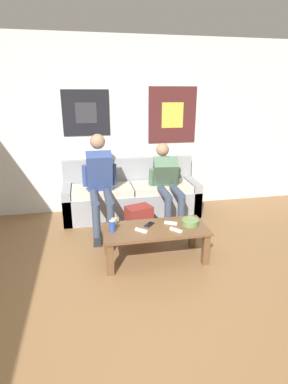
# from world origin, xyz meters

# --- Properties ---
(ground_plane) EXTENTS (18.00, 18.00, 0.00)m
(ground_plane) POSITION_xyz_m (0.00, 0.00, 0.00)
(ground_plane) COLOR brown
(wall_back) EXTENTS (10.00, 0.07, 2.55)m
(wall_back) POSITION_xyz_m (0.00, 2.70, 1.28)
(wall_back) COLOR silver
(wall_back) RESTS_ON ground_plane
(couch) EXTENTS (1.99, 0.67, 0.83)m
(couch) POSITION_xyz_m (0.23, 2.37, 0.28)
(couch) COLOR gray
(couch) RESTS_ON ground_plane
(coffee_table) EXTENTS (1.14, 0.52, 0.38)m
(coffee_table) POSITION_xyz_m (0.28, 1.02, 0.31)
(coffee_table) COLOR brown
(coffee_table) RESTS_ON ground_plane
(person_seated_adult) EXTENTS (0.47, 0.95, 1.25)m
(person_seated_adult) POSITION_xyz_m (-0.24, 2.03, 0.67)
(person_seated_adult) COLOR #384256
(person_seated_adult) RESTS_ON ground_plane
(person_seated_teen) EXTENTS (0.47, 0.99, 1.08)m
(person_seated_teen) POSITION_xyz_m (0.70, 2.05, 0.60)
(person_seated_teen) COLOR #384256
(person_seated_teen) RESTS_ON ground_plane
(backpack) EXTENTS (0.37, 0.32, 0.40)m
(backpack) POSITION_xyz_m (0.22, 1.63, 0.19)
(backpack) COLOR maroon
(backpack) RESTS_ON ground_plane
(ceramic_bowl) EXTENTS (0.19, 0.19, 0.07)m
(ceramic_bowl) POSITION_xyz_m (0.68, 1.02, 0.42)
(ceramic_bowl) COLOR #607F47
(ceramic_bowl) RESTS_ON coffee_table
(pillar_candle) EXTENTS (0.06, 0.06, 0.09)m
(pillar_candle) POSITION_xyz_m (-0.15, 1.19, 0.42)
(pillar_candle) COLOR tan
(pillar_candle) RESTS_ON coffee_table
(drink_can_blue) EXTENTS (0.07, 0.07, 0.12)m
(drink_can_blue) POSITION_xyz_m (-0.18, 1.02, 0.44)
(drink_can_blue) COLOR #28479E
(drink_can_blue) RESTS_ON coffee_table
(game_controller_near_left) EXTENTS (0.14, 0.10, 0.03)m
(game_controller_near_left) POSITION_xyz_m (0.48, 1.09, 0.39)
(game_controller_near_left) COLOR white
(game_controller_near_left) RESTS_ON coffee_table
(game_controller_near_right) EXTENTS (0.13, 0.12, 0.03)m
(game_controller_near_right) POSITION_xyz_m (0.12, 0.96, 0.39)
(game_controller_near_right) COLOR white
(game_controller_near_right) RESTS_ON coffee_table
(game_controller_far_center) EXTENTS (0.12, 0.13, 0.03)m
(game_controller_far_center) POSITION_xyz_m (0.49, 0.90, 0.39)
(game_controller_far_center) COLOR white
(game_controller_far_center) RESTS_ON coffee_table
(cell_phone) EXTENTS (0.14, 0.15, 0.01)m
(cell_phone) POSITION_xyz_m (0.24, 1.11, 0.39)
(cell_phone) COLOR black
(cell_phone) RESTS_ON coffee_table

